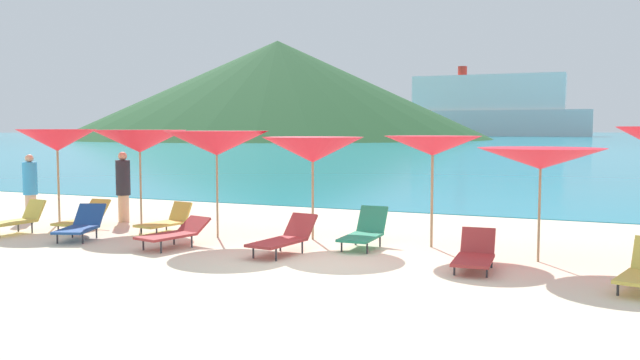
% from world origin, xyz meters
% --- Properties ---
extents(ground_plane, '(50.00, 100.00, 0.30)m').
position_xyz_m(ground_plane, '(0.00, 10.00, -0.15)').
color(ground_plane, beige).
extents(ocean_water, '(650.00, 440.00, 0.02)m').
position_xyz_m(ocean_water, '(0.00, 227.30, 0.01)').
color(ocean_water, teal).
rests_on(ocean_water, ground_plane).
extents(headland_hill, '(97.61, 97.61, 22.60)m').
position_xyz_m(headland_hill, '(-65.88, 126.92, 11.30)').
color(headland_hill, '#235128').
rests_on(headland_hill, ground_plane).
extents(umbrella_0, '(2.05, 2.05, 2.31)m').
position_xyz_m(umbrella_0, '(-8.01, 1.90, 2.04)').
color(umbrella_0, '#9E7F59').
rests_on(umbrella_0, ground_plane).
extents(umbrella_1, '(2.22, 2.22, 2.30)m').
position_xyz_m(umbrella_1, '(-5.86, 2.34, 2.03)').
color(umbrella_1, '#9E7F59').
rests_on(umbrella_1, ground_plane).
extents(umbrella_2, '(2.27, 2.27, 2.28)m').
position_xyz_m(umbrella_2, '(-3.26, 1.61, 2.02)').
color(umbrella_2, '#9E7F59').
rests_on(umbrella_2, ground_plane).
extents(umbrella_3, '(2.18, 2.18, 2.15)m').
position_xyz_m(umbrella_3, '(-1.28, 2.19, 1.89)').
color(umbrella_3, '#9E7F59').
rests_on(umbrella_3, ground_plane).
extents(umbrella_4, '(1.96, 1.96, 2.19)m').
position_xyz_m(umbrella_4, '(1.24, 2.28, 1.99)').
color(umbrella_4, '#9E7F59').
rests_on(umbrella_4, ground_plane).
extents(umbrella_5, '(2.30, 2.30, 1.99)m').
position_xyz_m(umbrella_5, '(3.30, 1.62, 1.81)').
color(umbrella_5, '#9E7F59').
rests_on(umbrella_5, ground_plane).
extents(lounge_chair_0, '(0.65, 1.47, 0.71)m').
position_xyz_m(lounge_chair_0, '(-7.63, 0.22, 0.32)').
color(lounge_chair_0, '#D8BF4C').
rests_on(lounge_chair_0, ground_plane).
extents(lounge_chair_1, '(0.64, 1.46, 0.65)m').
position_xyz_m(lounge_chair_1, '(-6.69, 1.31, 0.27)').
color(lounge_chair_1, '#D8BF4C').
rests_on(lounge_chair_1, ground_plane).
extents(lounge_chair_2, '(0.79, 1.65, 0.69)m').
position_xyz_m(lounge_chair_2, '(-1.10, 0.48, 0.31)').
color(lounge_chair_2, '#A53333').
rests_on(lounge_chair_2, ground_plane).
extents(lounge_chair_3, '(0.62, 1.49, 0.76)m').
position_xyz_m(lounge_chair_3, '(0.04, 1.71, 0.32)').
color(lounge_chair_3, '#268C66').
rests_on(lounge_chair_3, ground_plane).
extents(lounge_chair_4, '(0.66, 1.37, 0.63)m').
position_xyz_m(lounge_chair_4, '(2.40, 0.51, 0.25)').
color(lounge_chair_4, '#A53333').
rests_on(lounge_chair_4, ground_plane).
extents(lounge_chair_5, '(1.08, 1.58, 0.68)m').
position_xyz_m(lounge_chair_5, '(-5.78, 0.27, 0.31)').
color(lounge_chair_5, '#1E478C').
rests_on(lounge_chair_5, ground_plane).
extents(lounge_chair_8, '(0.78, 1.36, 0.64)m').
position_xyz_m(lounge_chair_8, '(-4.72, 1.78, 0.26)').
color(lounge_chair_8, '#D8BF4C').
rests_on(lounge_chair_8, ground_plane).
extents(lounge_chair_10, '(0.93, 1.58, 0.55)m').
position_xyz_m(lounge_chair_10, '(-3.38, 0.22, 0.29)').
color(lounge_chair_10, '#A53333').
rests_on(lounge_chair_10, ground_plane).
extents(beachgoer_0, '(0.36, 0.36, 1.67)m').
position_xyz_m(beachgoer_0, '(-9.18, 2.11, 0.88)').
color(beachgoer_0, '#DBAA84').
rests_on(beachgoer_0, ground_plane).
extents(beachgoer_1, '(0.35, 0.35, 1.75)m').
position_xyz_m(beachgoer_1, '(-6.70, 2.71, 0.92)').
color(beachgoer_1, '#DBAA84').
rests_on(beachgoer_1, ground_plane).
extents(cruise_ship, '(62.93, 8.98, 22.33)m').
position_xyz_m(cruise_ship, '(-30.90, 204.18, 8.56)').
color(cruise_ship, silver).
rests_on(cruise_ship, ocean_water).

